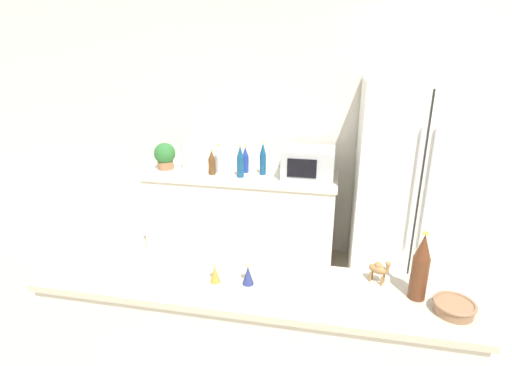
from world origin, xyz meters
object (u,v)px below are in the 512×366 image
back_bottle_4 (240,162)px  refrigerator (411,186)px  paper_towel_roll (188,157)px  fruit_bowl (454,307)px  potted_plant (165,155)px  microwave (308,163)px  camel_figurine (379,269)px  back_bottle_2 (245,160)px  wise_man_figurine_blue (248,274)px  back_bottle_0 (263,159)px  wise_man_figurine_crimson (215,273)px  back_bottle_1 (219,159)px  back_bottle_3 (212,163)px  wine_bottle (420,267)px

back_bottle_4 → refrigerator: bearing=0.4°
paper_towel_roll → fruit_bowl: 2.82m
potted_plant → microwave: 1.43m
camel_figurine → refrigerator: bearing=75.9°
back_bottle_2 → wise_man_figurine_blue: back_bottle_2 is taller
potted_plant → wise_man_figurine_blue: 2.32m
microwave → back_bottle_0: back_bottle_0 is taller
camel_figurine → wise_man_figurine_crimson: camel_figurine is taller
back_bottle_1 → back_bottle_4: back_bottle_4 is taller
paper_towel_roll → back_bottle_1: bearing=-3.5°
back_bottle_4 → back_bottle_3: bearing=174.6°
back_bottle_2 → wise_man_figurine_blue: 2.04m
wine_bottle → back_bottle_1: bearing=128.8°
back_bottle_2 → potted_plant: bearing=-176.2°
back_bottle_1 → wise_man_figurine_crimson: back_bottle_1 is taller
paper_towel_roll → microwave: bearing=-0.2°
potted_plant → microwave: microwave is taller
back_bottle_3 → back_bottle_4: size_ratio=0.78×
camel_figurine → wine_bottle: bearing=-29.2°
back_bottle_2 → back_bottle_3: 0.33m
fruit_bowl → back_bottle_1: bearing=130.1°
fruit_bowl → wise_man_figurine_blue: size_ratio=1.36×
refrigerator → wise_man_figurine_crimson: bearing=-123.3°
refrigerator → back_bottle_2: 1.54m
refrigerator → fruit_bowl: 1.90m
potted_plant → wise_man_figurine_crimson: 2.25m
potted_plant → back_bottle_4: size_ratio=0.86×
microwave → wine_bottle: 2.02m
wise_man_figurine_blue → wine_bottle: bearing=3.3°
back_bottle_1 → fruit_bowl: bearing=-49.9°
back_bottle_4 → wise_man_figurine_crimson: size_ratio=2.58×
paper_towel_roll → back_bottle_0: (0.76, -0.01, 0.02)m
back_bottle_0 → microwave: bearing=0.3°
refrigerator → paper_towel_roll: refrigerator is taller
refrigerator → back_bottle_4: (-1.54, -0.01, 0.14)m
back_bottle_0 → camel_figurine: bearing=-63.1°
refrigerator → camel_figurine: (-0.43, -1.71, 0.14)m
back_bottle_1 → wise_man_figurine_crimson: (0.56, -1.96, -0.00)m
fruit_bowl → potted_plant: bearing=138.4°
wise_man_figurine_crimson → fruit_bowl: bearing=-1.3°
back_bottle_2 → camel_figurine: size_ratio=1.96×
paper_towel_roll → back_bottle_2: paper_towel_roll is taller
paper_towel_roll → back_bottle_0: back_bottle_0 is taller
microwave → wine_bottle: wine_bottle is taller
fruit_bowl → back_bottle_4: bearing=127.2°
refrigerator → wise_man_figurine_crimson: (-1.23, -1.86, 0.12)m
refrigerator → back_bottle_0: 1.36m
potted_plant → wise_man_figurine_blue: bearing=-56.5°
back_bottle_0 → back_bottle_4: back_bottle_0 is taller
refrigerator → back_bottle_3: size_ratio=7.56×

